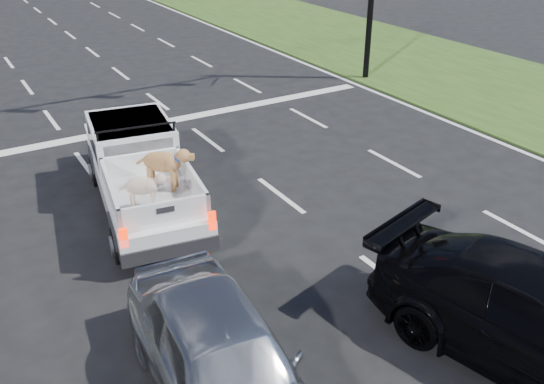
{
  "coord_description": "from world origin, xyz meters",
  "views": [
    {
      "loc": [
        -4.59,
        -6.15,
        6.33
      ],
      "look_at": [
        0.31,
        2.0,
        1.37
      ],
      "focal_mm": 38.0,
      "sensor_mm": 36.0,
      "label": 1
    }
  ],
  "objects": [
    {
      "name": "road_markings",
      "position": [
        0.0,
        6.56,
        0.01
      ],
      "size": [
        17.75,
        60.0,
        0.01
      ],
      "color": "silver",
      "rests_on": "ground"
    },
    {
      "name": "silver_sedan",
      "position": [
        -2.2,
        -0.9,
        0.77
      ],
      "size": [
        2.2,
        4.65,
        1.54
      ],
      "primitive_type": "imported",
      "rotation": [
        0.0,
        0.0,
        -0.09
      ],
      "color": "#A5A7AB",
      "rests_on": "ground"
    },
    {
      "name": "grass_shoulder_right",
      "position": [
        13.0,
        6.0,
        0.03
      ],
      "size": [
        8.0,
        60.0,
        0.06
      ],
      "primitive_type": "cube",
      "color": "#2A4715",
      "rests_on": "ground"
    },
    {
      "name": "ground",
      "position": [
        0.0,
        0.0,
        0.0
      ],
      "size": [
        160.0,
        160.0,
        0.0
      ],
      "primitive_type": "plane",
      "color": "black",
      "rests_on": "ground"
    },
    {
      "name": "pickup_truck",
      "position": [
        -1.16,
        5.16,
        0.89
      ],
      "size": [
        2.61,
        5.34,
        1.92
      ],
      "rotation": [
        0.0,
        0.0,
        -0.16
      ],
      "color": "black",
      "rests_on": "ground"
    }
  ]
}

